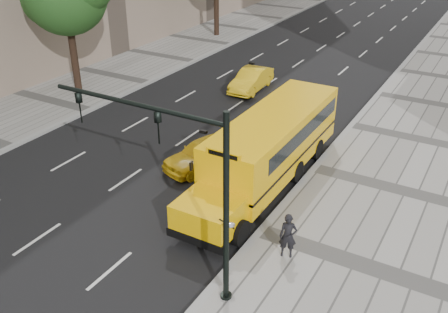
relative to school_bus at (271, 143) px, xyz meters
The scene contains 9 objects.
ground 5.10m from the school_bus, 160.11° to the left, with size 140.00×140.00×0.00m, color black.
sidewalk_far 15.68m from the school_bus, behind, with size 6.00×140.00×0.15m, color gray.
curb_museum 2.78m from the school_bus, 47.36° to the left, with size 0.30×140.00×0.15m, color gray.
curb_far 12.72m from the school_bus, behind, with size 0.30×140.00×0.15m, color gray.
school_bus is the anchor object (origin of this frame).
taxi_near 3.36m from the school_bus, 169.86° to the right, with size 1.63×4.06×1.38m, color yellow.
taxi_far 11.47m from the school_bus, 121.46° to the left, with size 1.46×4.20×1.38m, color yellow.
pedestrian 5.68m from the school_bus, 58.67° to the right, with size 0.60×0.40×1.65m, color black.
traffic_signal 7.99m from the school_bus, 84.81° to the right, with size 6.18×0.36×6.40m.
Camera 1 is at (12.42, -19.44, 11.27)m, focal length 40.00 mm.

